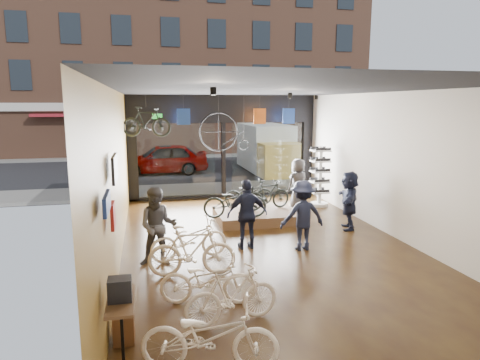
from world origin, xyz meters
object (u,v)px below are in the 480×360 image
object	(u,v)px
display_bike_left	(235,201)
customer_2	(247,214)
box_truck	(270,149)
customer_1	(158,226)
floor_bike_0	(210,336)
street_car	(163,159)
hung_bike	(146,122)
customer_3	(303,215)
penny_farthing	(227,133)
floor_bike_2	(208,280)
customer_5	(349,200)
display_bike_right	(249,193)
sunglasses_rack	(320,177)
floor_bike_3	(192,251)
floor_bike_4	(189,239)
floor_bike_1	(232,295)
display_platform	(256,216)
display_bike_mid	(268,195)
customer_4	(298,184)

from	to	relation	value
display_bike_left	customer_2	xyz separation A→B (m)	(-0.07, -1.78, 0.08)
box_truck	customer_1	distance (m)	13.05
floor_bike_0	street_car	bearing A→B (deg)	13.41
hung_bike	customer_3	bearing A→B (deg)	-123.27
penny_farthing	floor_bike_2	bearing A→B (deg)	-103.49
customer_1	customer_5	bearing A→B (deg)	22.32
customer_2	display_bike_right	bearing A→B (deg)	-105.99
floor_bike_2	sunglasses_rack	xyz separation A→B (m)	(4.84, 6.46, 0.59)
floor_bike_3	display_bike_right	bearing A→B (deg)	-21.14
customer_5	floor_bike_4	bearing A→B (deg)	-51.66
customer_2	penny_farthing	world-z (taller)	penny_farthing
penny_farthing	street_car	bearing A→B (deg)	104.32
street_car	floor_bike_1	bearing A→B (deg)	1.51
floor_bike_0	floor_bike_2	world-z (taller)	floor_bike_0
display_platform	display_bike_left	distance (m)	1.16
street_car	display_bike_mid	bearing A→B (deg)	16.19
box_truck	customer_4	bearing A→B (deg)	-99.35
floor_bike_0	customer_5	size ratio (longest dim) A/B	1.11
customer_4	sunglasses_rack	distance (m)	0.89
floor_bike_0	display_platform	distance (m)	7.43
floor_bike_0	display_bike_right	bearing A→B (deg)	-3.55
display_bike_mid	customer_5	xyz separation A→B (m)	(1.93, -1.51, 0.07)
hung_bike	floor_bike_3	bearing A→B (deg)	-153.46
display_bike_mid	display_bike_right	size ratio (longest dim) A/B	0.97
display_bike_mid	display_bike_right	world-z (taller)	display_bike_mid
street_car	display_bike_left	xyz separation A→B (m)	(1.57, -10.19, 0.01)
floor_bike_4	display_platform	xyz separation A→B (m)	(2.31, 2.82, -0.32)
street_car	display_bike_right	bearing A→B (deg)	14.48
floor_bike_2	penny_farthing	bearing A→B (deg)	-1.24
display_bike_left	customer_1	world-z (taller)	customer_1
display_bike_right	sunglasses_rack	size ratio (longest dim) A/B	0.75
floor_bike_1	floor_bike_4	size ratio (longest dim) A/B	0.89
display_bike_mid	customer_2	world-z (taller)	customer_2
penny_farthing	display_bike_right	bearing A→B (deg)	-74.75
display_platform	hung_bike	bearing A→B (deg)	150.28
street_car	floor_bike_4	xyz separation A→B (m)	(0.04, -12.41, -0.29)
display_bike_right	customer_2	bearing A→B (deg)	162.36
display_bike_right	customer_4	size ratio (longest dim) A/B	0.92
floor_bike_3	floor_bike_4	world-z (taller)	floor_bike_3
box_truck	display_bike_mid	bearing A→B (deg)	-106.97
display_platform	customer_4	distance (m)	2.23
box_truck	customer_5	distance (m)	10.01
customer_5	sunglasses_rack	xyz separation A→B (m)	(0.29, 2.76, 0.21)
floor_bike_2	customer_1	xyz separation A→B (m)	(-0.77, 2.09, 0.42)
street_car	customer_3	distance (m)	12.64
display_platform	customer_2	world-z (taller)	customer_2
floor_bike_1	customer_5	world-z (taller)	customer_5
customer_2	customer_3	bearing A→B (deg)	162.27
customer_4	floor_bike_3	bearing A→B (deg)	31.10
box_truck	floor_bike_3	xyz separation A→B (m)	(-5.34, -12.38, -0.68)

